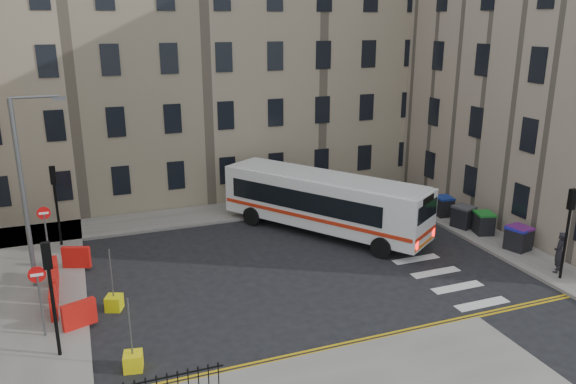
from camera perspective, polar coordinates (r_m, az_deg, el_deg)
ground at (r=27.07m, az=4.32°, el=-7.08°), size 120.00×120.00×0.00m
pavement_north at (r=33.12m, az=-11.59°, el=-2.67°), size 36.00×3.20×0.15m
pavement_east at (r=34.62m, az=15.09°, el=-2.04°), size 2.40×26.00×0.15m
pavement_west at (r=25.96m, az=-26.50°, el=-9.87°), size 6.00×22.00×0.15m
terrace_north at (r=38.06m, az=-15.70°, el=12.77°), size 38.30×10.80×17.20m
traffic_light_east at (r=26.84m, az=26.63°, el=-2.56°), size 0.28×0.22×4.10m
traffic_light_nw at (r=29.97m, az=-22.58°, el=-0.13°), size 0.28×0.22×4.10m
traffic_light_sw at (r=20.08m, az=-23.00°, el=-8.40°), size 0.28×0.22×4.10m
streetlamp at (r=25.31m, az=-25.35°, el=0.01°), size 0.50×0.22×8.14m
no_entry_north at (r=28.32m, az=-23.46°, el=-2.88°), size 0.60×0.08×3.00m
no_entry_south at (r=21.81m, az=-24.00°, el=-8.80°), size 0.60×0.08×3.00m
roadworks_barriers at (r=25.08m, az=-21.83°, el=-8.74°), size 1.66×6.26×1.00m
bus at (r=30.05m, az=3.62°, el=-0.87°), size 8.66×11.01×3.15m
wheelie_bin_a at (r=30.00m, az=22.28°, el=-4.39°), size 1.21×1.29×1.16m
wheelie_bin_b at (r=30.10m, az=22.41°, el=-4.32°), size 1.08×1.20×1.18m
wheelie_bin_c at (r=31.62m, az=19.25°, el=-2.98°), size 1.17×1.27×1.16m
wheelie_bin_d at (r=32.24m, az=17.37°, el=-2.38°), size 1.25×1.34×1.20m
wheelie_bin_e at (r=33.81m, az=15.54°, el=-1.38°), size 1.02×1.13×1.13m
pedestrian at (r=28.02m, az=25.84°, el=-5.53°), size 0.83×0.76×1.90m
bollard_yellow at (r=23.73m, az=-17.24°, el=-10.70°), size 0.78×0.78×0.60m
bollard_chevron at (r=19.92m, az=-15.45°, el=-16.25°), size 0.70×0.70×0.60m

